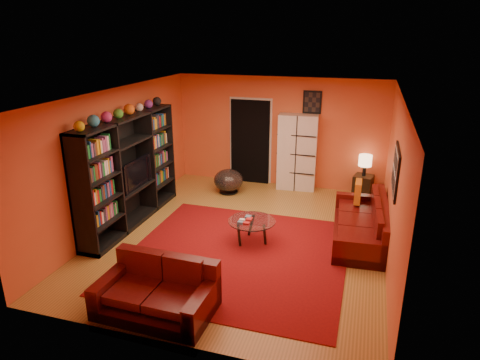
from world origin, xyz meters
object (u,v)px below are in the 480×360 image
(side_table, at_px, (363,186))
(bowl_chair, at_px, (228,180))
(table_lamp, at_px, (365,161))
(entertainment_unit, at_px, (129,171))
(coffee_table, at_px, (252,223))
(tv, at_px, (133,173))
(loveseat, at_px, (159,291))
(sofa, at_px, (365,224))
(storage_cabinet, at_px, (297,152))

(side_table, bearing_deg, bowl_chair, -167.63)
(table_lamp, bearing_deg, bowl_chair, -167.63)
(entertainment_unit, height_order, bowl_chair, entertainment_unit)
(coffee_table, distance_m, table_lamp, 3.45)
(tv, xyz_separation_m, coffee_table, (2.44, -0.22, -0.62))
(entertainment_unit, xyz_separation_m, tv, (0.05, 0.03, -0.05))
(loveseat, relative_size, coffee_table, 1.85)
(tv, height_order, bowl_chair, tv)
(sofa, relative_size, coffee_table, 2.75)
(entertainment_unit, xyz_separation_m, table_lamp, (4.31, 2.72, -0.21))
(storage_cabinet, bearing_deg, bowl_chair, -157.30)
(sofa, xyz_separation_m, bowl_chair, (-3.11, 1.51, 0.01))
(entertainment_unit, bearing_deg, coffee_table, -4.27)
(coffee_table, bearing_deg, sofa, 21.01)
(entertainment_unit, relative_size, coffee_table, 3.59)
(coffee_table, height_order, side_table, side_table)
(tv, height_order, side_table, tv)
(loveseat, distance_m, table_lamp, 5.74)
(side_table, distance_m, table_lamp, 0.59)
(entertainment_unit, height_order, coffee_table, entertainment_unit)
(entertainment_unit, bearing_deg, side_table, 32.24)
(table_lamp, bearing_deg, coffee_table, -122.06)
(loveseat, bearing_deg, coffee_table, -15.38)
(sofa, bearing_deg, entertainment_unit, -176.32)
(bowl_chair, distance_m, side_table, 3.07)
(tv, relative_size, table_lamp, 2.05)
(entertainment_unit, distance_m, table_lamp, 5.10)
(coffee_table, relative_size, side_table, 1.67)
(sofa, distance_m, side_table, 2.17)
(sofa, relative_size, table_lamp, 4.78)
(coffee_table, height_order, storage_cabinet, storage_cabinet)
(storage_cabinet, distance_m, side_table, 1.68)
(loveseat, relative_size, storage_cabinet, 0.87)
(entertainment_unit, xyz_separation_m, coffee_table, (2.49, -0.19, -0.67))
(entertainment_unit, distance_m, storage_cabinet, 3.94)
(tv, height_order, table_lamp, tv)
(coffee_table, relative_size, table_lamp, 1.74)
(tv, distance_m, bowl_chair, 2.49)
(storage_cabinet, height_order, table_lamp, storage_cabinet)
(entertainment_unit, relative_size, loveseat, 1.93)
(coffee_table, xyz_separation_m, storage_cabinet, (0.27, 2.99, 0.51))
(table_lamp, bearing_deg, sofa, -87.16)
(tv, distance_m, side_table, 5.09)
(entertainment_unit, distance_m, side_table, 5.15)
(storage_cabinet, relative_size, side_table, 3.57)
(bowl_chair, bearing_deg, loveseat, -83.65)
(storage_cabinet, bearing_deg, loveseat, -104.71)
(sofa, bearing_deg, side_table, 89.38)
(entertainment_unit, distance_m, bowl_chair, 2.55)
(sofa, height_order, side_table, sofa)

